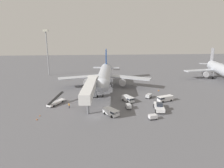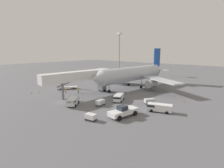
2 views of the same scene
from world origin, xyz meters
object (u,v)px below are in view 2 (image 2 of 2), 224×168
Objects in this scene: pushback_tug at (123,111)px; apron_light_mast at (119,45)px; ground_crew_worker_midground at (66,90)px; jet_bridge at (82,77)px; safety_cone_alpha at (32,93)px; service_van_near_center at (159,107)px; baggage_cart_near_left at (100,102)px; baggage_cart_outer_right at (149,101)px; service_van_far_center at (73,101)px; airplane_at_gate at (134,74)px; baggage_cart_far_right at (91,117)px; safety_cone_bravo at (39,92)px; service_van_mid_center at (119,97)px; belt_loader_truck at (67,87)px; safety_cone_charlie at (184,101)px; ground_crew_worker_foreground at (78,90)px.

pushback_tug is 70.15m from apron_light_mast.
apron_light_mast is (-17.11, 48.62, 15.79)m from ground_crew_worker_midground.
jet_bridge is 41.87× the size of safety_cone_alpha.
service_van_near_center is (24.67, 2.18, -4.81)m from jet_bridge.
baggage_cart_outer_right is (8.68, 9.42, -0.04)m from baggage_cart_near_left.
service_van_far_center is 1.78× the size of baggage_cart_outer_right.
jet_bridge is 4.02× the size of service_van_near_center.
apron_light_mast reaches higher than baggage_cart_outer_right.
jet_bridge is 17.76m from safety_cone_alpha.
airplane_at_gate is at bearing 91.55° from service_van_far_center.
service_van_far_center is 9.26× the size of safety_cone_alpha.
baggage_cart_far_right reaches higher than safety_cone_alpha.
baggage_cart_near_left is at bearing 38.64° from service_van_far_center.
safety_cone_bravo is (-25.25, -3.62, -0.59)m from baggage_cart_near_left.
service_van_mid_center is at bearing 12.37° from jet_bridge.
belt_loader_truck reaches higher than baggage_cart_outer_right.
ground_crew_worker_midground is (-26.63, -7.56, 0.07)m from baggage_cart_outer_right.
safety_cone_bravo is at bearing -152.34° from safety_cone_charlie.
baggage_cart_far_right is at bearing -34.12° from jet_bridge.
baggage_cart_near_left is at bearing -17.15° from ground_crew_worker_foreground.
belt_loader_truck is 2.96× the size of baggage_cart_far_right.
apron_light_mast is (-12.47, 44.96, 15.88)m from belt_loader_truck.
airplane_at_gate reaches higher than service_van_near_center.
service_van_near_center is 14.38m from baggage_cart_near_left.
pushback_tug is 20.15m from safety_cone_charlie.
baggage_cart_outer_right is at bearing 91.14° from pushback_tug.
safety_cone_charlie is at bearing -17.73° from airplane_at_gate.
service_van_mid_center reaches higher than safety_cone_bravo.
safety_cone_alpha is (-13.89, -9.55, -5.61)m from jet_bridge.
jet_bridge is 9.58× the size of baggage_cart_near_left.
baggage_cart_far_right is at bearing -120.94° from pushback_tug.
ground_crew_worker_foreground is (-9.37, 8.97, -0.12)m from service_van_far_center.
pushback_tug is at bearing -45.47° from service_van_mid_center.
baggage_cart_outer_right is 1.21× the size of baggage_cart_far_right.
safety_cone_charlie is (9.40, 25.22, -0.44)m from baggage_cart_far_right.
apron_light_mast reaches higher than jet_bridge.
jet_bridge is at bearing 27.27° from safety_cone_bravo.
airplane_at_gate is at bearing 57.62° from safety_cone_alpha.
safety_cone_bravo is at bearing 177.78° from service_van_far_center.
apron_light_mast is (-43.97, 52.41, 15.54)m from pushback_tug.
ground_crew_worker_foreground reaches higher than baggage_cart_outer_right.
safety_cone_charlie is at bearing 38.84° from service_van_mid_center.
baggage_cart_near_left is at bearing -98.26° from service_van_mid_center.
airplane_at_gate is at bearing 135.60° from baggage_cart_outer_right.
baggage_cart_near_left reaches higher than safety_cone_alpha.
baggage_cart_outer_right is at bearing 21.03° from safety_cone_bravo.
service_van_mid_center is at bearing 58.91° from service_van_far_center.
service_van_mid_center reaches higher than ground_crew_worker_foreground.
belt_loader_truck is 5.91m from ground_crew_worker_midground.
service_van_mid_center is at bearing 20.58° from safety_cone_bravo.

